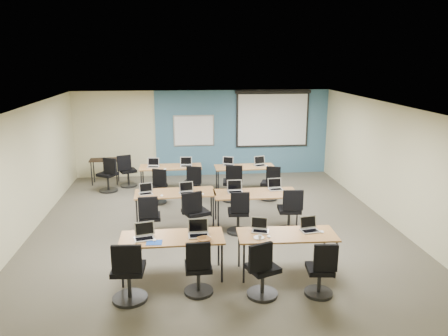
{
  "coord_description": "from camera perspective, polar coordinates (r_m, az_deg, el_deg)",
  "views": [
    {
      "loc": [
        -0.76,
        -9.15,
        3.73
      ],
      "look_at": [
        0.24,
        0.4,
        1.26
      ],
      "focal_mm": 35.0,
      "sensor_mm": 36.0,
      "label": 1
    }
  ],
  "objects": [
    {
      "name": "task_chair_9",
      "position": [
        11.52,
        -4.17,
        -2.41
      ],
      "size": [
        0.5,
        0.48,
        0.97
      ],
      "rotation": [
        0.0,
        0.0,
        -0.35
      ],
      "color": "black",
      "rests_on": "floor"
    },
    {
      "name": "snack_bowl",
      "position": [
        7.37,
        -2.61,
        -9.33
      ],
      "size": [
        0.32,
        0.32,
        0.06
      ],
      "primitive_type": "imported",
      "rotation": [
        0.0,
        0.0,
        0.36
      ],
      "color": "olive",
      "rests_on": "training_table_front_left"
    },
    {
      "name": "training_table_front_right",
      "position": [
        7.76,
        8.2,
        -8.83
      ],
      "size": [
        1.71,
        0.71,
        0.73
      ],
      "rotation": [
        0.0,
        0.0,
        -0.04
      ],
      "color": "#A36930",
      "rests_on": "floor"
    },
    {
      "name": "mouse_2",
      "position": [
        7.57,
        5.87,
        -8.89
      ],
      "size": [
        0.07,
        0.1,
        0.03
      ],
      "primitive_type": "ellipsoid",
      "rotation": [
        0.0,
        0.0,
        0.06
      ],
      "color": "white",
      "rests_on": "training_table_front_right"
    },
    {
      "name": "task_chair_11",
      "position": [
        11.63,
        6.05,
        -2.34
      ],
      "size": [
        0.48,
        0.46,
        0.95
      ],
      "rotation": [
        0.0,
        0.0,
        -0.37
      ],
      "color": "black",
      "rests_on": "floor"
    },
    {
      "name": "mouse_8",
      "position": [
        11.96,
        -7.69,
        -0.15
      ],
      "size": [
        0.08,
        0.11,
        0.04
      ],
      "primitive_type": "ellipsoid",
      "rotation": [
        0.0,
        0.0,
        0.14
      ],
      "color": "white",
      "rests_on": "training_table_back_left"
    },
    {
      "name": "mouse_3",
      "position": [
        7.9,
        12.67,
        -8.13
      ],
      "size": [
        0.06,
        0.1,
        0.04
      ],
      "primitive_type": "ellipsoid",
      "rotation": [
        0.0,
        0.0,
        0.0
      ],
      "color": "white",
      "rests_on": "training_table_front_right"
    },
    {
      "name": "task_chair_0",
      "position": [
        7.08,
        -12.36,
        -13.71
      ],
      "size": [
        0.55,
        0.55,
        1.03
      ],
      "rotation": [
        0.0,
        0.0,
        -0.06
      ],
      "color": "black",
      "rests_on": "floor"
    },
    {
      "name": "task_chair_2",
      "position": [
        7.08,
        4.99,
        -13.63
      ],
      "size": [
        0.53,
        0.5,
        0.98
      ],
      "rotation": [
        0.0,
        0.0,
        0.38
      ],
      "color": "black",
      "rests_on": "floor"
    },
    {
      "name": "laptop_1",
      "position": [
        7.6,
        -3.35,
        -8.29
      ],
      "size": [
        0.35,
        0.3,
        0.27
      ],
      "rotation": [
        0.0,
        0.0,
        0.02
      ],
      "color": "#BCBCC1",
      "rests_on": "training_table_front_left"
    },
    {
      "name": "task_chair_8",
      "position": [
        11.42,
        -8.62,
        -2.74
      ],
      "size": [
        0.5,
        0.46,
        0.95
      ],
      "rotation": [
        0.0,
        0.0,
        -0.43
      ],
      "color": "black",
      "rests_on": "floor"
    },
    {
      "name": "laptop_11",
      "position": [
        12.33,
        4.73,
        0.62
      ],
      "size": [
        0.34,
        0.29,
        0.25
      ],
      "rotation": [
        0.0,
        0.0,
        0.34
      ],
      "color": "#BDBDBE",
      "rests_on": "training_table_back_right"
    },
    {
      "name": "laptop_9",
      "position": [
        12.26,
        -4.97,
        0.53
      ],
      "size": [
        0.33,
        0.28,
        0.25
      ],
      "rotation": [
        0.0,
        0.0,
        -0.08
      ],
      "color": "silver",
      "rests_on": "training_table_back_left"
    },
    {
      "name": "laptop_8",
      "position": [
        12.29,
        -9.22,
        0.42
      ],
      "size": [
        0.32,
        0.27,
        0.24
      ],
      "rotation": [
        0.0,
        0.0,
        -0.15
      ],
      "color": "#B7B7C3",
      "rests_on": "training_table_back_left"
    },
    {
      "name": "training_table_mid_left",
      "position": [
        9.98,
        -6.41,
        -3.41
      ],
      "size": [
        1.81,
        0.75,
        0.73
      ],
      "rotation": [
        0.0,
        0.0,
        0.04
      ],
      "color": "olive",
      "rests_on": "floor"
    },
    {
      "name": "mouse_11",
      "position": [
        12.25,
        5.59,
        0.26
      ],
      "size": [
        0.07,
        0.1,
        0.03
      ],
      "primitive_type": "ellipsoid",
      "rotation": [
        0.0,
        0.0,
        0.09
      ],
      "color": "white",
      "rests_on": "training_table_back_right"
    },
    {
      "name": "training_table_front_left",
      "position": [
        7.61,
        -6.79,
        -9.25
      ],
      "size": [
        1.77,
        0.74,
        0.73
      ],
      "rotation": [
        0.0,
        0.0,
        0.01
      ],
      "color": "brown",
      "rests_on": "floor"
    },
    {
      "name": "ceiling",
      "position": [
        9.23,
        -1.21,
        8.04
      ],
      "size": [
        8.0,
        9.0,
        0.02
      ],
      "primitive_type": "cube",
      "color": "white",
      "rests_on": "ground"
    },
    {
      "name": "task_chair_7",
      "position": [
        9.56,
        8.6,
        -6.0
      ],
      "size": [
        0.53,
        0.53,
        1.01
      ],
      "rotation": [
        0.0,
        0.0,
        -0.09
      ],
      "color": "black",
      "rests_on": "floor"
    },
    {
      "name": "training_table_back_right",
      "position": [
        12.22,
        2.73,
        -0.02
      ],
      "size": [
        1.67,
        0.7,
        0.73
      ],
      "rotation": [
        0.0,
        0.0,
        0.03
      ],
      "color": "#A0703B",
      "rests_on": "floor"
    },
    {
      "name": "spare_chair_b",
      "position": [
        12.67,
        -14.86,
        -1.22
      ],
      "size": [
        0.58,
        0.52,
        1.0
      ],
      "rotation": [
        0.0,
        0.0,
        -0.55
      ],
      "color": "black",
      "rests_on": "floor"
    },
    {
      "name": "task_chair_5",
      "position": [
        9.29,
        -3.8,
        -6.43
      ],
      "size": [
        0.58,
        0.55,
        1.02
      ],
      "rotation": [
        0.0,
        0.0,
        0.39
      ],
      "color": "black",
      "rests_on": "floor"
    },
    {
      "name": "mouse_4",
      "position": [
        9.73,
        -8.13,
        -3.59
      ],
      "size": [
        0.08,
        0.11,
        0.04
      ],
      "primitive_type": "ellipsoid",
      "rotation": [
        0.0,
        0.0,
        -0.17
      ],
      "color": "white",
      "rests_on": "training_table_mid_left"
    },
    {
      "name": "training_table_back_left",
      "position": [
        12.31,
        -6.97,
        -0.01
      ],
      "size": [
        1.72,
        0.72,
        0.73
      ],
      "rotation": [
        0.0,
        0.0,
        -0.0
      ],
      "color": "olive",
      "rests_on": "floor"
    },
    {
      "name": "floor",
      "position": [
        9.91,
        -1.12,
        -7.68
      ],
      "size": [
        8.0,
        9.0,
        0.02
      ],
      "primitive_type": "cube",
      "color": "#6B6354",
      "rests_on": "ground"
    },
    {
      "name": "snack_plate",
      "position": [
        7.53,
        4.58,
        -9.05
      ],
      "size": [
        0.19,
        0.19,
        0.01
      ],
      "primitive_type": "cylinder",
      "rotation": [
        0.0,
        0.0,
        -0.01
      ],
      "color": "white",
      "rests_on": "training_table_front_right"
    },
    {
      "name": "wall_front",
      "position": [
        5.27,
        3.03,
        -12.4
      ],
      "size": [
        8.0,
        0.04,
        2.7
      ],
      "primitive_type": "cube",
      "color": "beige",
      "rests_on": "ground"
    },
    {
      "name": "laptop_0",
      "position": [
        7.59,
        -10.35,
        -8.55
      ],
      "size": [
        0.34,
        0.29,
        0.26
      ],
      "rotation": [
        0.0,
        0.0,
        0.24
      ],
      "color": "#ACACB2",
      "rests_on": "training_table_front_left"
    },
    {
      "name": "wall_back",
      "position": [
        13.87,
        -2.72,
        4.55
      ],
      "size": [
        8.0,
        0.04,
        2.7
      ],
      "primitive_type": "cube",
      "color": "beige",
      "rests_on": "ground"
    },
    {
      "name": "laptop_4",
      "position": [
        9.94,
        -10.19,
        -3.01
      ],
      "size": [
        0.3,
        0.25,
        0.23
      ],
      "rotation": [
        0.0,
        0.0,
        0.27
      ],
      "color": "#BCBCC1",
      "rests_on": "training_table_mid_left"
    },
    {
      "name": "laptop_6",
      "position": [
        9.92,
        1.45,
        -2.78
      ],
      "size": [
        0.34,
        0.29,
        0.26
      ],
      "rotation": [
        0.0,
        0.0,
        0.03
      ],
      "color": "silver",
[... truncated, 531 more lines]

